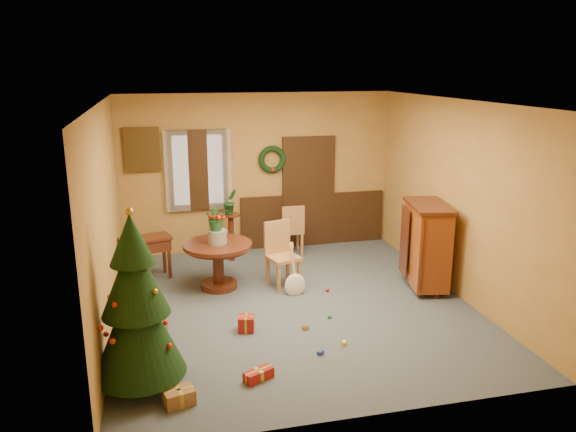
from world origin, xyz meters
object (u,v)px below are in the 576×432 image
object	(u,v)px
dining_table	(218,257)
chair_near	(281,252)
writing_desk	(146,248)
sideboard	(427,243)
christmas_tree	(136,306)

from	to	relation	value
dining_table	chair_near	world-z (taller)	chair_near
dining_table	writing_desk	world-z (taller)	dining_table
sideboard	writing_desk	bearing A→B (deg)	162.06
chair_near	christmas_tree	xyz separation A→B (m)	(-2.10, -2.51, 0.40)
christmas_tree	sideboard	world-z (taller)	christmas_tree
christmas_tree	dining_table	bearing A→B (deg)	66.53
chair_near	christmas_tree	size ratio (longest dim) A/B	0.51
dining_table	writing_desk	xyz separation A→B (m)	(-1.09, 0.64, 0.02)
christmas_tree	writing_desk	world-z (taller)	christmas_tree
writing_desk	dining_table	bearing A→B (deg)	-30.58
chair_near	christmas_tree	bearing A→B (deg)	-130.01
writing_desk	sideboard	world-z (taller)	sideboard
chair_near	writing_desk	bearing A→B (deg)	159.94
christmas_tree	sideboard	size ratio (longest dim) A/B	1.49
chair_near	writing_desk	distance (m)	2.19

